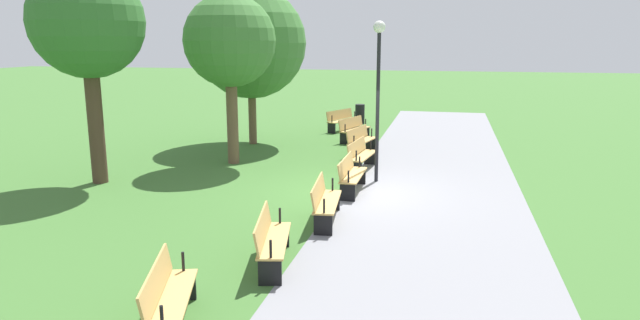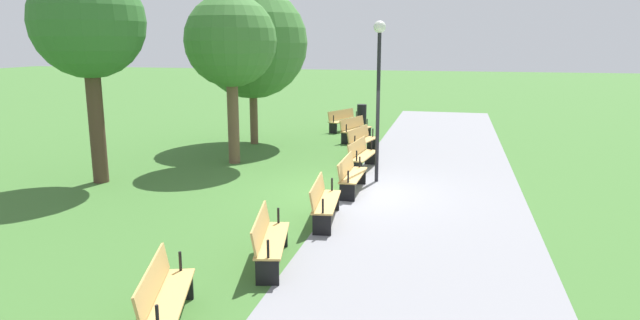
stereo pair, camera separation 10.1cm
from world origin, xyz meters
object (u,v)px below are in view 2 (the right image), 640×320
object	(u,v)px
bench_1	(355,129)
bench_2	(362,140)
trash_bin	(362,114)
bench_0	(344,120)
tree_3	(231,42)
bench_6	(269,238)
bench_3	(361,155)
bench_5	(324,200)
bench_4	(351,174)
bench_7	(164,296)
tree_2	(252,43)
lamp_post	(379,73)
tree_0	(88,24)

from	to	relation	value
bench_1	bench_2	distance (m)	2.50
trash_bin	bench_0	bearing A→B (deg)	-11.58
tree_3	trash_bin	size ratio (longest dim) A/B	5.72
bench_2	bench_6	distance (m)	9.94
bench_6	tree_3	world-z (taller)	tree_3
bench_3	tree_3	world-z (taller)	tree_3
bench_1	bench_5	world-z (taller)	same
bench_2	bench_4	size ratio (longest dim) A/B	1.03
bench_7	tree_2	distance (m)	14.16
bench_7	lamp_post	distance (m)	9.14
tree_0	bench_2	bearing A→B (deg)	131.16
bench_4	tree_3	world-z (taller)	tree_3
lamp_post	bench_0	bearing A→B (deg)	-163.00
lamp_post	tree_3	bearing A→B (deg)	-105.61
bench_7	bench_3	bearing A→B (deg)	155.57
bench_4	tree_0	distance (m)	7.85
trash_bin	bench_7	bearing A→B (deg)	1.39
bench_6	lamp_post	bearing A→B (deg)	158.41
bench_3	tree_3	xyz separation A→B (m)	(-0.06, -4.09, 3.30)
bench_3	tree_2	xyz separation A→B (m)	(-3.42, -4.65, 3.25)
bench_1	lamp_post	bearing A→B (deg)	33.66
bench_3	bench_7	xyz separation A→B (m)	(9.88, -1.05, 0.00)
bench_3	tree_0	world-z (taller)	tree_0
bench_6	lamp_post	distance (m)	6.78
bench_2	bench_1	bearing A→B (deg)	-152.56
bench_5	trash_bin	bearing A→B (deg)	179.92
bench_7	trash_bin	distance (m)	19.26
bench_7	tree_0	xyz separation A→B (m)	(-6.81, -5.68, 3.76)
tree_0	bench_1	bearing A→B (deg)	144.47
tree_2	bench_7	bearing A→B (deg)	15.11
lamp_post	trash_bin	size ratio (longest dim) A/B	4.74
bench_1	bench_3	distance (m)	5.00
bench_0	bench_2	world-z (taller)	same
tree_3	tree_0	bearing A→B (deg)	-40.18
bench_0	bench_3	bearing A→B (deg)	39.67
bench_3	bench_6	bearing A→B (deg)	3.08
bench_0	bench_7	bearing A→B (deg)	27.50
bench_6	tree_2	size ratio (longest dim) A/B	0.33
bench_3	bench_4	bearing A→B (deg)	9.16
bench_2	tree_2	xyz separation A→B (m)	(-0.95, -4.25, 3.25)
bench_2	tree_3	xyz separation A→B (m)	(2.41, -3.69, 3.30)
bench_3	bench_4	xyz separation A→B (m)	(2.50, 0.13, 0.00)
bench_2	trash_bin	world-z (taller)	trash_bin
bench_5	tree_3	bearing A→B (deg)	-147.20
bench_2	bench_4	distance (m)	5.00
bench_5	tree_2	distance (m)	10.15
bench_7	tree_0	distance (m)	9.64
bench_1	bench_6	world-z (taller)	same
bench_3	bench_5	distance (m)	5.00
tree_0	tree_3	size ratio (longest dim) A/B	1.10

